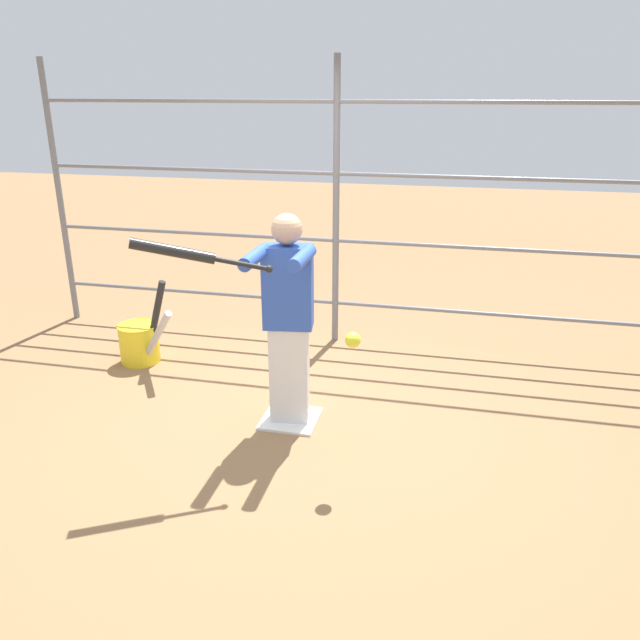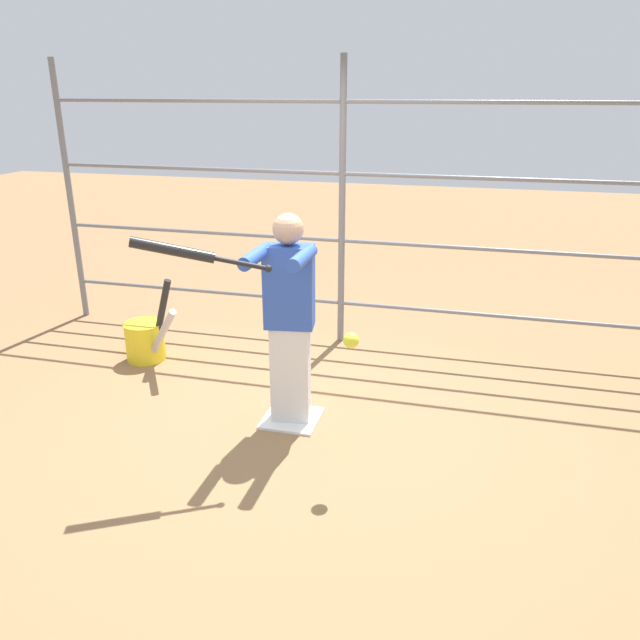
# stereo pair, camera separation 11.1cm
# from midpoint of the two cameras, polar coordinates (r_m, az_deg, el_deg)

# --- Properties ---
(ground_plane) EXTENTS (24.00, 24.00, 0.00)m
(ground_plane) POSITION_cam_midpoint_polar(r_m,az_deg,el_deg) (4.64, -3.42, -9.12)
(ground_plane) COLOR olive
(home_plate) EXTENTS (0.40, 0.40, 0.02)m
(home_plate) POSITION_cam_midpoint_polar(r_m,az_deg,el_deg) (4.63, -3.42, -9.01)
(home_plate) COLOR white
(home_plate) RESTS_ON ground
(fence_backstop) EXTENTS (5.66, 0.06, 2.56)m
(fence_backstop) POSITION_cam_midpoint_polar(r_m,az_deg,el_deg) (5.67, 0.91, 10.24)
(fence_backstop) COLOR slate
(fence_backstop) RESTS_ON ground
(batter) EXTENTS (0.39, 0.55, 1.52)m
(batter) POSITION_cam_midpoint_polar(r_m,az_deg,el_deg) (4.28, -3.70, 0.42)
(batter) COLOR silver
(batter) RESTS_ON ground
(baseball_bat_swinging) EXTENTS (0.77, 0.38, 0.25)m
(baseball_bat_swinging) POSITION_cam_midpoint_polar(r_m,az_deg,el_deg) (3.75, -13.04, 5.95)
(baseball_bat_swinging) COLOR black
(softball_in_flight) EXTENTS (0.10, 0.10, 0.10)m
(softball_in_flight) POSITION_cam_midpoint_polar(r_m,az_deg,el_deg) (3.70, 2.16, -1.84)
(softball_in_flight) COLOR yellow
(bat_bucket) EXTENTS (0.68, 0.52, 0.77)m
(bat_bucket) POSITION_cam_midpoint_polar(r_m,az_deg,el_deg) (5.71, -16.58, -1.88)
(bat_bucket) COLOR yellow
(bat_bucket) RESTS_ON ground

